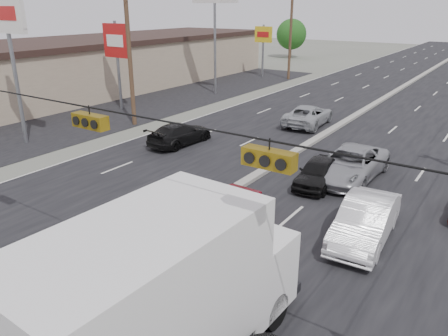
{
  "coord_description": "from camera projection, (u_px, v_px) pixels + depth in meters",
  "views": [
    {
      "loc": [
        10.11,
        -6.83,
        8.14
      ],
      "look_at": [
        1.21,
        6.31,
        2.2
      ],
      "focal_mm": 35.0,
      "sensor_mm": 36.0,
      "label": 1
    }
  ],
  "objects": [
    {
      "name": "parking_lot",
      "position": [
        176.0,
        96.0,
        41.77
      ],
      "size": [
        10.0,
        42.0,
        0.02
      ],
      "primitive_type": "cube",
      "color": "black",
      "rests_on": "ground"
    },
    {
      "name": "oncoming_far",
      "position": [
        308.0,
        115.0,
        31.18
      ],
      "size": [
        2.82,
        5.42,
        1.46
      ],
      "primitive_type": "imported",
      "rotation": [
        0.0,
        0.0,
        3.22
      ],
      "color": "#A2A6AA",
      "rests_on": "ground"
    },
    {
      "name": "traffic_signals",
      "position": [
        87.0,
        119.0,
        10.79
      ],
      "size": [
        25.0,
        0.3,
        0.54
      ],
      "color": "black",
      "rests_on": "ground"
    },
    {
      "name": "queue_car_c",
      "position": [
        350.0,
        164.0,
        21.52
      ],
      "size": [
        2.71,
        5.6,
        1.54
      ],
      "primitive_type": "imported",
      "rotation": [
        0.0,
        0.0,
        -0.03
      ],
      "color": "#94969B",
      "rests_on": "ground"
    },
    {
      "name": "strip_mall",
      "position": [
        109.0,
        64.0,
        45.69
      ],
      "size": [
        12.0,
        42.0,
        4.6
      ],
      "primitive_type": "cube",
      "color": "tan",
      "rests_on": "ground"
    },
    {
      "name": "utility_pole_left_c",
      "position": [
        291.0,
        34.0,
        49.25
      ],
      "size": [
        1.6,
        0.3,
        10.0
      ],
      "color": "#422D1E",
      "rests_on": "ground"
    },
    {
      "name": "box_truck",
      "position": [
        165.0,
        297.0,
        9.64
      ],
      "size": [
        3.11,
        8.11,
        4.06
      ],
      "rotation": [
        0.0,
        0.0,
        -0.04
      ],
      "color": "black",
      "rests_on": "ground"
    },
    {
      "name": "oncoming_near",
      "position": [
        180.0,
        134.0,
        26.93
      ],
      "size": [
        2.09,
        4.7,
        1.34
      ],
      "primitive_type": "imported",
      "rotation": [
        0.0,
        0.0,
        3.1
      ],
      "color": "black",
      "rests_on": "ground"
    },
    {
      "name": "ground",
      "position": [
        77.0,
        286.0,
        13.45
      ],
      "size": [
        200.0,
        200.0,
        0.0
      ],
      "primitive_type": "plane",
      "color": "#606356",
      "rests_on": "ground"
    },
    {
      "name": "pole_sign_far",
      "position": [
        263.0,
        39.0,
        51.33
      ],
      "size": [
        2.2,
        0.25,
        6.0
      ],
      "color": "slate",
      "rests_on": "ground"
    },
    {
      "name": "center_median",
      "position": [
        370.0,
        107.0,
        36.69
      ],
      "size": [
        0.5,
        160.0,
        0.2
      ],
      "primitive_type": "cube",
      "color": "gray",
      "rests_on": "ground"
    },
    {
      "name": "utility_pole_left_b",
      "position": [
        129.0,
        52.0,
        29.86
      ],
      "size": [
        1.6,
        0.3,
        10.0
      ],
      "color": "#422D1E",
      "rests_on": "ground"
    },
    {
      "name": "queue_car_b",
      "position": [
        365.0,
        221.0,
        15.82
      ],
      "size": [
        1.95,
        4.86,
        1.57
      ],
      "primitive_type": "imported",
      "rotation": [
        0.0,
        0.0,
        0.06
      ],
      "color": "white",
      "rests_on": "ground"
    },
    {
      "name": "road_surface",
      "position": [
        370.0,
        108.0,
        36.72
      ],
      "size": [
        20.0,
        160.0,
        0.02
      ],
      "primitive_type": "cube",
      "color": "black",
      "rests_on": "ground"
    },
    {
      "name": "queue_car_a",
      "position": [
        318.0,
        172.0,
        20.78
      ],
      "size": [
        1.92,
        3.99,
        1.32
      ],
      "primitive_type": "imported",
      "rotation": [
        0.0,
        0.0,
        0.1
      ],
      "color": "black",
      "rests_on": "ground"
    },
    {
      "name": "pole_sign_mid",
      "position": [
        116.0,
        46.0,
        34.55
      ],
      "size": [
        2.6,
        0.25,
        7.0
      ],
      "color": "slate",
      "rests_on": "ground"
    },
    {
      "name": "tree_left_far",
      "position": [
        291.0,
        34.0,
        70.24
      ],
      "size": [
        4.8,
        4.8,
        6.12
      ],
      "color": "#382619",
      "rests_on": "ground"
    },
    {
      "name": "red_sedan",
      "position": [
        216.0,
        212.0,
        16.75
      ],
      "size": [
        1.68,
        4.29,
        1.39
      ],
      "primitive_type": "imported",
      "rotation": [
        0.0,
        0.0,
        -0.05
      ],
      "color": "maroon",
      "rests_on": "ground"
    },
    {
      "name": "pole_sign_near",
      "position": [
        7.0,
        26.0,
        25.07
      ],
      "size": [
        3.5,
        0.25,
        9.0
      ],
      "color": "slate",
      "rests_on": "ground"
    }
  ]
}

